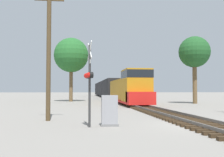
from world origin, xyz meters
TOP-DOWN VIEW (x-y plane):
  - ground_plane at (0.00, 0.00)m, footprint 400.00×400.00m
  - rail_track_bed at (0.00, -0.00)m, footprint 2.60×160.00m
  - freight_train at (0.00, 48.04)m, footprint 2.96×68.71m
  - crossing_signal_near at (-5.87, 0.18)m, footprint 0.47×1.02m
  - relay_cabinet at (-4.80, 0.49)m, footprint 0.90×0.55m
  - utility_pole at (-8.26, 3.22)m, footprint 1.80×0.27m
  - tree_far_right at (9.21, 21.33)m, footprint 4.30×4.30m
  - tree_mid_background at (-7.97, 30.28)m, footprint 5.67×5.67m

SIDE VIEW (x-z plane):
  - ground_plane at x=0.00m, z-range 0.00..0.00m
  - rail_track_bed at x=0.00m, z-range -0.02..0.29m
  - relay_cabinet at x=-4.80m, z-range -0.01..1.58m
  - freight_train at x=0.00m, z-range -0.05..4.17m
  - crossing_signal_near at x=-5.87m, z-range 0.33..4.64m
  - utility_pole at x=-8.26m, z-range 0.14..8.18m
  - tree_far_right at x=9.21m, z-range 2.38..11.66m
  - tree_mid_background at x=-7.97m, z-range 2.34..12.78m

